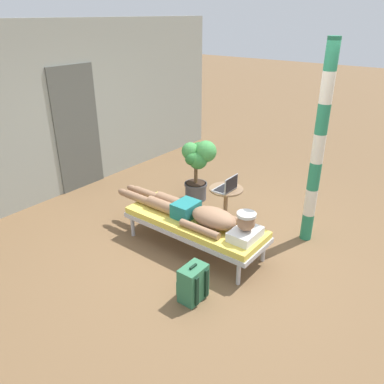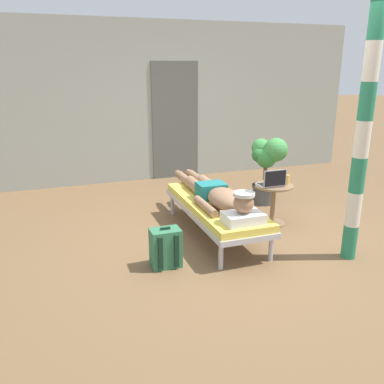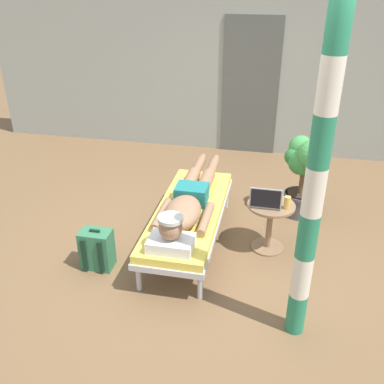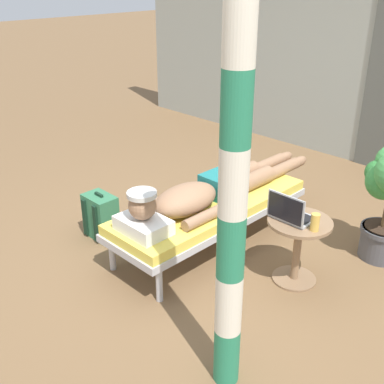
{
  "view_description": "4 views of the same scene",
  "coord_description": "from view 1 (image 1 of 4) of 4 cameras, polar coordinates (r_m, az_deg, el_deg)",
  "views": [
    {
      "loc": [
        -3.48,
        -2.48,
        2.78
      ],
      "look_at": [
        0.08,
        0.31,
        0.64
      ],
      "focal_mm": 35.91,
      "sensor_mm": 36.0,
      "label": 1
    },
    {
      "loc": [
        -1.93,
        -4.12,
        1.96
      ],
      "look_at": [
        -0.34,
        0.37,
        0.47
      ],
      "focal_mm": 38.04,
      "sensor_mm": 36.0,
      "label": 2
    },
    {
      "loc": [
        0.68,
        -3.69,
        2.64
      ],
      "look_at": [
        -0.17,
        0.34,
        0.48
      ],
      "focal_mm": 40.5,
      "sensor_mm": 36.0,
      "label": 3
    },
    {
      "loc": [
        2.31,
        -2.58,
        2.21
      ],
      "look_at": [
        -0.2,
        -0.08,
        0.54
      ],
      "focal_mm": 44.71,
      "sensor_mm": 36.0,
      "label": 4
    }
  ],
  "objects": [
    {
      "name": "ground_plane",
      "position": [
        5.1,
        2.2,
        -7.8
      ],
      "size": [
        40.0,
        40.0,
        0.0
      ],
      "primitive_type": "plane",
      "color": "brown"
    },
    {
      "name": "porch_post",
      "position": [
        4.93,
        18.24,
        6.16
      ],
      "size": [
        0.15,
        0.15,
        2.54
      ],
      "color": "#267F59",
      "rests_on": "ground"
    },
    {
      "name": "potted_plant",
      "position": [
        6.03,
        0.89,
        4.45
      ],
      "size": [
        0.49,
        0.51,
        0.99
      ],
      "color": "#4C4C51",
      "rests_on": "ground"
    },
    {
      "name": "house_door_panel",
      "position": [
        6.68,
        -16.68,
        8.92
      ],
      "size": [
        0.84,
        0.03,
        2.04
      ],
      "primitive_type": "cube",
      "color": "#545651",
      "rests_on": "ground"
    },
    {
      "name": "lounge_chair",
      "position": [
        4.86,
        0.37,
        -4.8
      ],
      "size": [
        0.67,
        1.88,
        0.42
      ],
      "color": "#B7B7BC",
      "rests_on": "ground"
    },
    {
      "name": "person_reclining",
      "position": [
        4.74,
        0.97,
        -3.22
      ],
      "size": [
        0.53,
        2.17,
        0.33
      ],
      "color": "white",
      "rests_on": "lounge_chair"
    },
    {
      "name": "drink_glass",
      "position": [
        5.49,
        6.45,
        1.54
      ],
      "size": [
        0.06,
        0.06,
        0.13
      ],
      "primitive_type": "cylinder",
      "color": "gold",
      "rests_on": "side_table"
    },
    {
      "name": "laptop",
      "position": [
        5.33,
        5.24,
        0.77
      ],
      "size": [
        0.31,
        0.24,
        0.23
      ],
      "color": "#A5A8AD",
      "rests_on": "side_table"
    },
    {
      "name": "backpack",
      "position": [
        4.13,
        0.12,
        -13.41
      ],
      "size": [
        0.3,
        0.26,
        0.42
      ],
      "color": "#33724C",
      "rests_on": "ground"
    },
    {
      "name": "side_table",
      "position": [
        5.49,
        5.04,
        -1.03
      ],
      "size": [
        0.48,
        0.48,
        0.52
      ],
      "color": "#8C6B4C",
      "rests_on": "ground"
    },
    {
      "name": "house_wall_back",
      "position": [
        6.5,
        -20.14,
        11.04
      ],
      "size": [
        7.6,
        0.2,
        2.7
      ],
      "primitive_type": "cube",
      "color": "#999E93",
      "rests_on": "ground"
    }
  ]
}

